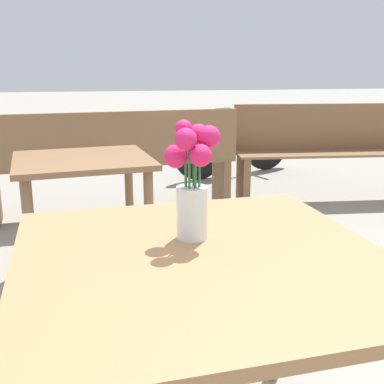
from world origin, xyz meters
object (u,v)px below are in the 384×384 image
Objects in this scene: table_front at (202,287)px; bench_near at (114,159)px; flower_vase at (192,186)px; bicycle at (235,144)px; table_back at (84,181)px; bench_middle at (339,148)px.

table_front is 0.52× the size of bench_near.
flower_vase reaches higher than bicycle.
bicycle is at bearing 58.46° from table_back.
table_back is (-0.37, 1.48, -0.06)m from table_front.
flower_vase is at bearing -75.14° from table_back.
table_front is at bearing -76.04° from table_back.
bench_near is at bearing 94.30° from flower_vase.
bench_near is (-0.19, 2.58, -0.16)m from table_front.
table_front is 1.53m from table_back.
bench_middle is 1.29× the size of bicycle.
bench_near is 2.43× the size of table_back.
table_back is at bearing 103.96° from table_front.
bicycle is at bearing 73.91° from table_front.
bicycle is (1.32, 1.34, -0.14)m from bench_near.
bench_near and bench_middle have the same top height.
bench_near is at bearing -134.55° from bicycle.
flower_vase reaches higher than table_front.
bench_middle reaches higher than bicycle.
table_front is 3.32m from bench_middle.
table_front is 0.27m from flower_vase.
flower_vase is 0.22× the size of bicycle.
bench_middle is (1.96, 0.22, -0.00)m from bench_near.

